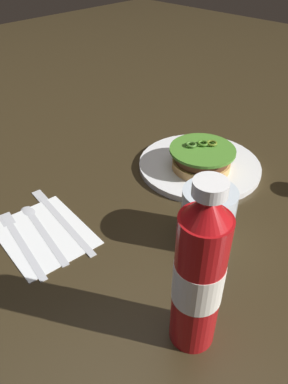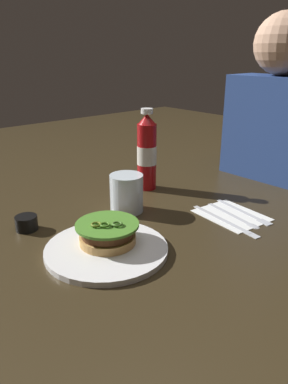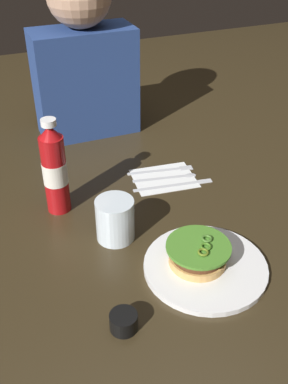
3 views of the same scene
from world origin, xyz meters
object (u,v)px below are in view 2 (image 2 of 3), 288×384
at_px(burger_sandwich, 107,233).
at_px(butter_knife, 228,221).
at_px(fork_utensil, 247,213).
at_px(napkin, 231,215).
at_px(ketchup_bottle, 147,153).
at_px(water_glass, 127,193).
at_px(condiment_cup, 26,223).
at_px(diner_person, 278,104).
at_px(dinner_plate, 107,249).
at_px(spoon_utensil, 239,218).

xyz_separation_m(burger_sandwich, butter_knife, (0.10, 0.30, -0.03)).
bearing_deg(fork_utensil, napkin, -122.04).
distance_m(ketchup_bottle, water_glass, 0.19).
relative_size(burger_sandwich, water_glass, 1.36).
xyz_separation_m(ketchup_bottle, water_glass, (0.09, -0.16, -0.06)).
distance_m(condiment_cup, napkin, 0.51).
xyz_separation_m(burger_sandwich, water_glass, (-0.13, 0.16, 0.01)).
xyz_separation_m(fork_utensil, diner_person, (-0.13, 0.32, 0.24)).
bearing_deg(burger_sandwich, condiment_cup, -155.04).
bearing_deg(napkin, burger_sandwich, -102.55).
xyz_separation_m(dinner_plate, spoon_utensil, (0.09, 0.35, -0.00)).
distance_m(dinner_plate, napkin, 0.36).
height_order(burger_sandwich, fork_utensil, burger_sandwich).
relative_size(burger_sandwich, napkin, 0.82).
distance_m(dinner_plate, diner_person, 0.75).
height_order(butter_knife, diner_person, diner_person).
distance_m(water_glass, condiment_cup, 0.26).
bearing_deg(diner_person, butter_knife, -71.87).
bearing_deg(fork_utensil, diner_person, 112.35).
bearing_deg(condiment_cup, fork_utensil, 57.64).
bearing_deg(dinner_plate, burger_sandwich, 134.10).
relative_size(condiment_cup, fork_utensil, 0.28).
relative_size(ketchup_bottle, diner_person, 0.48).
bearing_deg(butter_knife, burger_sandwich, -108.34).
height_order(butter_knife, spoon_utensil, same).
distance_m(condiment_cup, butter_knife, 0.49).
distance_m(dinner_plate, ketchup_bottle, 0.42).
relative_size(burger_sandwich, ketchup_bottle, 0.56).
bearing_deg(spoon_utensil, burger_sandwich, -107.19).
relative_size(fork_utensil, diner_person, 0.37).
relative_size(condiment_cup, napkin, 0.31).
distance_m(burger_sandwich, napkin, 0.35).
relative_size(burger_sandwich, butter_knife, 0.62).
bearing_deg(butter_knife, water_glass, -148.32).
height_order(napkin, fork_utensil, fork_utensil).
bearing_deg(diner_person, dinner_plate, -86.30).
xyz_separation_m(condiment_cup, napkin, (0.27, 0.43, -0.02)).
xyz_separation_m(napkin, fork_utensil, (0.02, 0.04, 0.00)).
xyz_separation_m(burger_sandwich, diner_person, (-0.03, 0.70, 0.21)).
height_order(condiment_cup, napkin, condiment_cup).
relative_size(condiment_cup, spoon_utensil, 0.29).
xyz_separation_m(napkin, spoon_utensil, (0.03, -0.01, 0.00)).
distance_m(water_glass, spoon_utensil, 0.30).
relative_size(dinner_plate, napkin, 1.57).
bearing_deg(ketchup_bottle, diner_person, 63.84).
xyz_separation_m(water_glass, spoon_utensil, (0.23, 0.18, -0.05)).
bearing_deg(butter_knife, spoon_utensil, 82.05).
bearing_deg(diner_person, spoon_utensil, -69.35).
bearing_deg(butter_knife, fork_utensil, 89.64).
bearing_deg(napkin, ketchup_bottle, -174.70).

